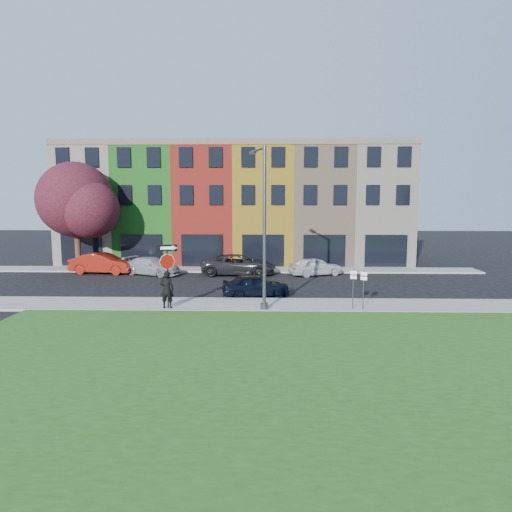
{
  "coord_description": "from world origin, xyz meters",
  "views": [
    {
      "loc": [
        0.37,
        -20.91,
        5.76
      ],
      "look_at": [
        -0.26,
        4.0,
        2.58
      ],
      "focal_mm": 32.0,
      "sensor_mm": 36.0,
      "label": 1
    }
  ],
  "objects_px": {
    "man": "(167,289)",
    "stop_sign": "(167,263)",
    "sedan_near": "(256,285)",
    "street_lamp": "(263,228)"
  },
  "relations": [
    {
      "from": "stop_sign",
      "to": "sedan_near",
      "type": "distance_m",
      "value": 5.89
    },
    {
      "from": "street_lamp",
      "to": "stop_sign",
      "type": "bearing_deg",
      "value": 163.33
    },
    {
      "from": "man",
      "to": "sedan_near",
      "type": "distance_m",
      "value": 5.67
    },
    {
      "from": "man",
      "to": "stop_sign",
      "type": "bearing_deg",
      "value": -172.91
    },
    {
      "from": "man",
      "to": "street_lamp",
      "type": "height_order",
      "value": "street_lamp"
    },
    {
      "from": "sedan_near",
      "to": "street_lamp",
      "type": "distance_m",
      "value": 4.89
    },
    {
      "from": "sedan_near",
      "to": "man",
      "type": "bearing_deg",
      "value": 117.91
    },
    {
      "from": "street_lamp",
      "to": "sedan_near",
      "type": "bearing_deg",
      "value": 79.8
    },
    {
      "from": "sedan_near",
      "to": "street_lamp",
      "type": "relative_size",
      "value": 0.51
    },
    {
      "from": "stop_sign",
      "to": "street_lamp",
      "type": "xyz_separation_m",
      "value": [
        4.9,
        0.11,
        1.79
      ]
    }
  ]
}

